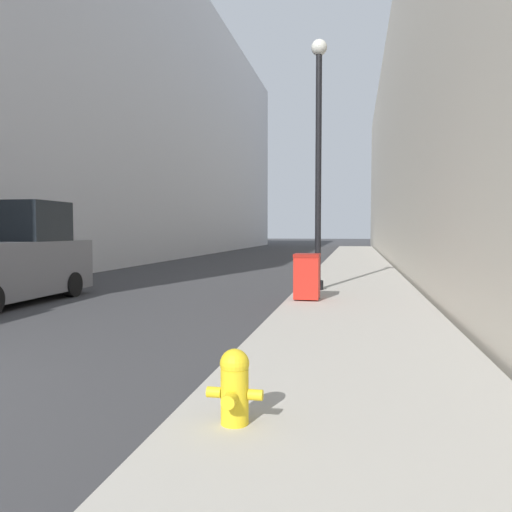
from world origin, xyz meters
TOP-DOWN VIEW (x-y plane):
  - sidewalk_right at (5.58, 18.00)m, footprint 3.22×60.00m
  - building_left_glass at (-10.84, 26.00)m, footprint 12.00×60.00m
  - building_right_stone at (13.28, 26.00)m, footprint 12.00×60.00m
  - fire_hydrant at (4.56, 0.65)m, footprint 0.47×0.36m
  - trash_bin at (4.44, 8.19)m, footprint 0.58×0.67m
  - lamppost at (4.54, 10.20)m, footprint 0.42×0.42m
  - pickup_truck at (-2.61, 7.06)m, footprint 2.12×4.82m

SIDE VIEW (x-z plane):
  - sidewalk_right at x=5.58m, z-range 0.00..0.12m
  - fire_hydrant at x=4.56m, z-range 0.14..0.76m
  - trash_bin at x=4.44m, z-range 0.14..1.20m
  - pickup_truck at x=-2.61m, z-range -0.21..2.23m
  - lamppost at x=4.54m, z-range 0.61..7.25m
  - building_right_stone at x=13.28m, z-range 0.00..13.61m
  - building_left_glass at x=-10.84m, z-range 0.00..18.20m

